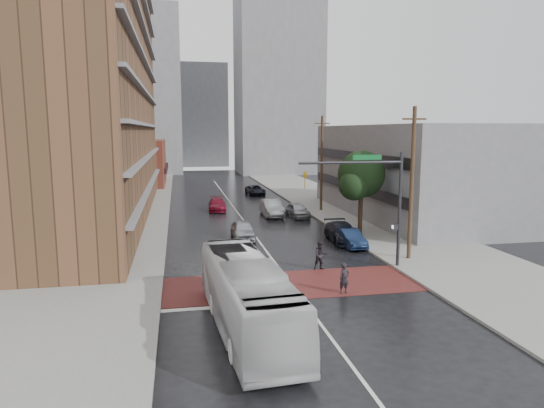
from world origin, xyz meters
TOP-DOWN VIEW (x-y plane):
  - ground at (0.00, 0.00)m, footprint 160.00×160.00m
  - crosswalk at (0.00, 0.50)m, footprint 14.00×5.00m
  - sidewalk_west at (-11.50, 25.00)m, footprint 9.00×90.00m
  - sidewalk_east at (11.50, 25.00)m, footprint 9.00×90.00m
  - apartment_block at (-14.00, 24.00)m, footprint 10.00×44.00m
  - storefront_west at (-12.00, 54.00)m, footprint 8.00×16.00m
  - building_east at (16.50, 20.00)m, footprint 11.00×26.00m
  - distant_tower_west at (-14.00, 78.00)m, footprint 18.00×16.00m
  - distant_tower_east at (14.00, 72.00)m, footprint 16.00×14.00m
  - distant_tower_center at (0.00, 95.00)m, footprint 12.00×10.00m
  - street_tree at (8.52, 12.03)m, footprint 4.20×4.10m
  - signal_mast at (5.85, 2.50)m, footprint 6.50×0.30m
  - utility_pole_near at (8.80, 4.00)m, footprint 1.60×0.26m
  - utility_pole_far at (8.80, 24.00)m, footprint 1.60×0.26m
  - transit_bus at (-3.26, -5.15)m, footprint 3.31×11.09m
  - pedestrian_a at (2.39, -1.50)m, footprint 0.68×0.54m
  - pedestrian_b at (2.46, 3.00)m, footprint 0.88×0.70m
  - car_travel_a at (-1.12, 12.28)m, footprint 1.84×4.36m
  - car_travel_b at (3.10, 22.05)m, footprint 1.80×5.04m
  - car_travel_c at (-1.99, 26.48)m, footprint 2.07×4.60m
  - suv_travel at (4.05, 38.50)m, footprint 2.36×4.68m
  - car_parked_near at (6.30, 8.32)m, footprint 1.50×3.93m
  - car_parked_mid at (6.30, 10.00)m, footprint 2.28×5.06m
  - car_parked_far at (5.47, 20.96)m, footprint 2.03×4.29m

SIDE VIEW (x-z plane):
  - ground at x=0.00m, z-range 0.00..0.00m
  - crosswalk at x=0.00m, z-range 0.00..0.02m
  - sidewalk_west at x=-11.50m, z-range 0.00..0.15m
  - sidewalk_east at x=11.50m, z-range 0.00..0.15m
  - suv_travel at x=4.05m, z-range 0.00..1.27m
  - car_parked_near at x=6.30m, z-range 0.00..1.28m
  - car_travel_c at x=-1.99m, z-range 0.00..1.31m
  - car_parked_far at x=5.47m, z-range 0.00..1.42m
  - car_parked_mid at x=6.30m, z-range 0.00..1.44m
  - car_travel_a at x=-1.12m, z-range 0.00..1.47m
  - pedestrian_a at x=2.39m, z-range 0.00..1.65m
  - car_travel_b at x=3.10m, z-range 0.00..1.66m
  - pedestrian_b at x=2.46m, z-range 0.00..1.77m
  - transit_bus at x=-3.26m, z-range 0.00..3.05m
  - storefront_west at x=-12.00m, z-range 0.00..7.00m
  - building_east at x=16.50m, z-range 0.00..9.00m
  - signal_mast at x=5.85m, z-range 1.13..8.33m
  - street_tree at x=8.52m, z-range 1.28..8.18m
  - utility_pole_near at x=8.80m, z-range 0.14..10.14m
  - utility_pole_far at x=8.80m, z-range 0.14..10.14m
  - distant_tower_center at x=0.00m, z-range 0.00..24.00m
  - apartment_block at x=-14.00m, z-range 0.00..28.00m
  - distant_tower_west at x=-14.00m, z-range 0.00..32.00m
  - distant_tower_east at x=14.00m, z-range 0.00..36.00m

